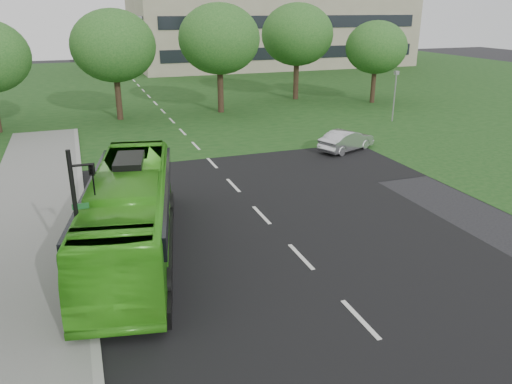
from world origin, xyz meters
TOP-DOWN VIEW (x-y plane):
  - ground at (0.00, 0.00)m, footprint 160.00×160.00m
  - street_surfaces at (-0.38, 22.75)m, footprint 120.00×120.00m
  - tree_park_b at (-3.71, 27.87)m, footprint 6.31×6.31m
  - tree_park_c at (4.55, 27.98)m, footprint 6.55×6.55m
  - tree_park_d at (13.08, 31.76)m, footprint 6.62×6.62m
  - tree_park_e at (18.96, 27.59)m, footprint 5.44×5.44m
  - bus at (-5.50, 4.36)m, footprint 4.61×11.15m
  - sedan at (8.46, 13.82)m, footprint 4.12×2.74m
  - traffic_light at (-7.05, 1.81)m, footprint 0.75×0.23m
  - camera_pole at (16.00, 20.00)m, footprint 0.35×0.31m

SIDE VIEW (x-z plane):
  - ground at x=0.00m, z-range 0.00..0.00m
  - street_surfaces at x=-0.38m, z-range -0.05..0.10m
  - sedan at x=8.46m, z-range 0.00..1.28m
  - bus at x=-5.50m, z-range 0.00..3.03m
  - camera_pole at x=16.00m, z-range 0.56..4.38m
  - traffic_light at x=-7.05m, z-range 0.41..5.05m
  - tree_park_e at x=18.96m, z-range 1.30..8.55m
  - tree_park_b at x=-3.71m, z-range 1.44..9.71m
  - tree_park_c at x=4.55m, z-range 1.55..10.25m
  - tree_park_d at x=13.08m, z-range 1.55..10.30m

